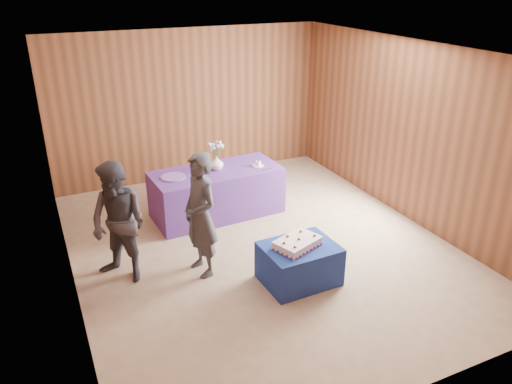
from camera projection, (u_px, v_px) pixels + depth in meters
ground at (261, 247)px, 7.08m from camera, size 6.00×6.00×0.00m
room_shell at (261, 124)px, 6.34m from camera, size 5.04×6.04×2.72m
cake_table at (299, 263)px, 6.20m from camera, size 0.92×0.73×0.50m
serving_table at (217, 192)px, 7.88m from camera, size 2.04×1.00×0.75m
sheet_cake at (297, 243)px, 6.07m from camera, size 0.67×0.56×0.13m
vase at (217, 163)px, 7.71m from camera, size 0.27×0.27×0.22m
flower_spray at (216, 146)px, 7.60m from camera, size 0.25×0.25×0.19m
platter at (173, 177)px, 7.45m from camera, size 0.40×0.40×0.02m
plate at (258, 166)px, 7.89m from camera, size 0.24×0.24×0.01m
cake_slice at (258, 163)px, 7.88m from camera, size 0.10×0.10×0.09m
knife at (264, 170)px, 7.74m from camera, size 0.26×0.04×0.00m
guest_left at (201, 215)px, 6.17m from camera, size 0.49×0.65×1.62m
guest_right at (119, 224)px, 6.05m from camera, size 0.94×0.96×1.56m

